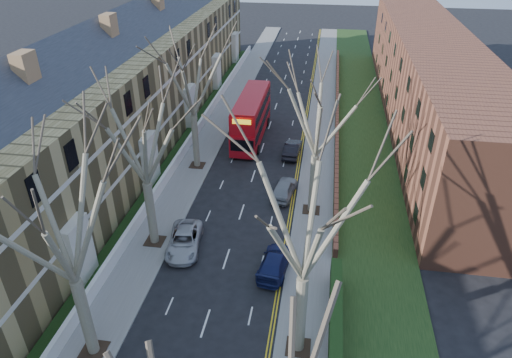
% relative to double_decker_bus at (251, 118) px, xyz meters
% --- Properties ---
extents(pavement_left, '(3.00, 102.00, 0.12)m').
position_rel_double_decker_bus_xyz_m(pavement_left, '(-4.47, 3.76, -2.26)').
color(pavement_left, slate).
rests_on(pavement_left, ground).
extents(pavement_right, '(3.00, 102.00, 0.12)m').
position_rel_double_decker_bus_xyz_m(pavement_right, '(7.53, 3.76, -2.26)').
color(pavement_right, slate).
rests_on(pavement_right, ground).
extents(terrace_left, '(9.70, 78.00, 13.60)m').
position_rel_double_decker_bus_xyz_m(terrace_left, '(-12.11, -4.24, 3.21)').
color(terrace_left, olive).
rests_on(terrace_left, ground).
extents(flats_right, '(13.97, 54.00, 10.00)m').
position_rel_double_decker_bus_xyz_m(flats_right, '(18.99, 7.76, 2.66)').
color(flats_right, brown).
rests_on(flats_right, ground).
extents(front_wall_left, '(0.30, 78.00, 1.00)m').
position_rel_double_decker_bus_xyz_m(front_wall_left, '(-6.12, -4.24, -1.70)').
color(front_wall_left, white).
rests_on(front_wall_left, ground).
extents(grass_verge_right, '(6.00, 102.00, 0.06)m').
position_rel_double_decker_bus_xyz_m(grass_verge_right, '(12.03, 3.76, -2.17)').
color(grass_verge_right, '#173212').
rests_on(grass_verge_right, ground).
extents(tree_left_mid, '(10.50, 10.50, 14.71)m').
position_rel_double_decker_bus_xyz_m(tree_left_mid, '(-4.17, -29.24, 7.23)').
color(tree_left_mid, brown).
rests_on(tree_left_mid, ground).
extents(tree_left_far, '(10.15, 10.15, 14.22)m').
position_rel_double_decker_bus_xyz_m(tree_left_far, '(-4.17, -19.24, 6.92)').
color(tree_left_far, brown).
rests_on(tree_left_far, ground).
extents(tree_left_dist, '(10.50, 10.50, 14.71)m').
position_rel_double_decker_bus_xyz_m(tree_left_dist, '(-4.17, -7.24, 7.23)').
color(tree_left_dist, brown).
rests_on(tree_left_dist, ground).
extents(tree_right_mid, '(10.50, 10.50, 14.71)m').
position_rel_double_decker_bus_xyz_m(tree_right_mid, '(7.23, -27.24, 7.23)').
color(tree_right_mid, brown).
rests_on(tree_right_mid, ground).
extents(tree_right_far, '(10.15, 10.15, 14.22)m').
position_rel_double_decker_bus_xyz_m(tree_right_far, '(7.23, -13.24, 6.92)').
color(tree_right_far, brown).
rests_on(tree_right_far, ground).
extents(double_decker_bus, '(2.92, 11.32, 4.72)m').
position_rel_double_decker_bus_xyz_m(double_decker_bus, '(0.00, 0.00, 0.00)').
color(double_decker_bus, '#A70B15').
rests_on(double_decker_bus, ground).
extents(car_left_far, '(2.92, 5.19, 1.37)m').
position_rel_double_decker_bus_xyz_m(car_left_far, '(-1.75, -19.52, -1.64)').
color(car_left_far, '#A8A9AD').
rests_on(car_left_far, ground).
extents(car_right_near, '(2.41, 4.77, 1.33)m').
position_rel_double_decker_bus_xyz_m(car_right_near, '(5.11, -20.81, -1.66)').
color(car_right_near, '#161D4E').
rests_on(car_right_near, ground).
extents(car_right_mid, '(2.28, 4.44, 1.44)m').
position_rel_double_decker_bus_xyz_m(car_right_mid, '(4.74, -11.17, -1.60)').
color(car_right_mid, gray).
rests_on(car_right_mid, ground).
extents(car_right_far, '(1.72, 4.35, 1.41)m').
position_rel_double_decker_bus_xyz_m(car_right_far, '(4.75, -3.35, -1.62)').
color(car_right_far, black).
rests_on(car_right_far, ground).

